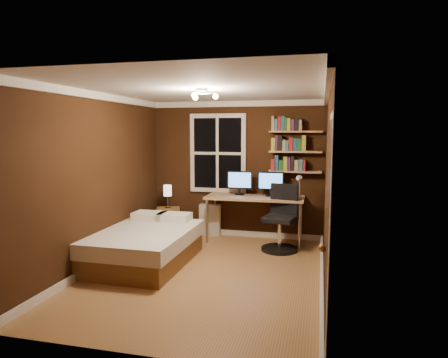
% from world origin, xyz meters
% --- Properties ---
extents(floor, '(4.20, 4.20, 0.00)m').
position_xyz_m(floor, '(0.00, 0.00, 0.00)').
color(floor, olive).
rests_on(floor, ground).
extents(wall_back, '(3.20, 0.04, 2.50)m').
position_xyz_m(wall_back, '(0.00, 2.10, 1.25)').
color(wall_back, black).
rests_on(wall_back, ground).
extents(wall_left, '(0.04, 4.20, 2.50)m').
position_xyz_m(wall_left, '(-1.60, 0.00, 1.25)').
color(wall_left, black).
rests_on(wall_left, ground).
extents(wall_right, '(0.04, 4.20, 2.50)m').
position_xyz_m(wall_right, '(1.60, 0.00, 1.25)').
color(wall_right, black).
rests_on(wall_right, ground).
extents(ceiling, '(3.20, 4.20, 0.02)m').
position_xyz_m(ceiling, '(0.00, 0.00, 2.50)').
color(ceiling, white).
rests_on(ceiling, wall_back).
extents(window, '(1.06, 0.06, 1.46)m').
position_xyz_m(window, '(-0.35, 2.06, 1.55)').
color(window, silver).
rests_on(window, wall_back).
extents(door, '(0.03, 0.82, 2.05)m').
position_xyz_m(door, '(1.59, -1.55, 1.02)').
color(door, black).
rests_on(door, ground).
extents(door_knob, '(0.06, 0.06, 0.06)m').
position_xyz_m(door_knob, '(1.55, -1.85, 1.00)').
color(door_knob, tan).
rests_on(door_knob, door).
extents(ceiling_fixture, '(0.44, 0.44, 0.18)m').
position_xyz_m(ceiling_fixture, '(0.00, -0.10, 2.40)').
color(ceiling_fixture, beige).
rests_on(ceiling_fixture, ceiling).
extents(bookshelf_lower, '(0.92, 0.22, 0.03)m').
position_xyz_m(bookshelf_lower, '(1.08, 1.98, 1.25)').
color(bookshelf_lower, '#A77851').
rests_on(bookshelf_lower, wall_back).
extents(books_row_lower, '(0.54, 0.16, 0.23)m').
position_xyz_m(books_row_lower, '(1.08, 1.98, 1.38)').
color(books_row_lower, maroon).
rests_on(books_row_lower, bookshelf_lower).
extents(bookshelf_middle, '(0.92, 0.22, 0.03)m').
position_xyz_m(bookshelf_middle, '(1.08, 1.98, 1.60)').
color(bookshelf_middle, '#A77851').
rests_on(bookshelf_middle, wall_back).
extents(books_row_middle, '(0.54, 0.16, 0.23)m').
position_xyz_m(books_row_middle, '(1.08, 1.98, 1.73)').
color(books_row_middle, '#1B557B').
rests_on(books_row_middle, bookshelf_middle).
extents(bookshelf_upper, '(0.92, 0.22, 0.03)m').
position_xyz_m(bookshelf_upper, '(1.08, 1.98, 1.95)').
color(bookshelf_upper, '#A77851').
rests_on(bookshelf_upper, wall_back).
extents(books_row_upper, '(0.54, 0.16, 0.23)m').
position_xyz_m(books_row_upper, '(1.08, 1.98, 2.08)').
color(books_row_upper, '#235327').
rests_on(books_row_upper, bookshelf_upper).
extents(bed, '(1.34, 1.86, 0.63)m').
position_xyz_m(bed, '(-1.00, 0.21, 0.27)').
color(bed, brown).
rests_on(bed, ground).
extents(nightstand, '(0.54, 0.54, 0.53)m').
position_xyz_m(nightstand, '(-1.22, 1.73, 0.27)').
color(nightstand, brown).
rests_on(nightstand, ground).
extents(bedside_lamp, '(0.15, 0.15, 0.44)m').
position_xyz_m(bedside_lamp, '(-1.22, 1.73, 0.75)').
color(bedside_lamp, white).
rests_on(bedside_lamp, nightstand).
extents(radiator, '(0.39, 0.14, 0.59)m').
position_xyz_m(radiator, '(-0.49, 1.99, 0.29)').
color(radiator, '#BCBCB7').
rests_on(radiator, ground).
extents(desk, '(1.72, 0.64, 0.82)m').
position_xyz_m(desk, '(0.40, 1.76, 0.76)').
color(desk, '#A77851').
rests_on(desk, ground).
extents(monitor_left, '(0.46, 0.12, 0.43)m').
position_xyz_m(monitor_left, '(0.11, 1.84, 1.03)').
color(monitor_left, black).
rests_on(monitor_left, desk).
extents(monitor_right, '(0.46, 0.12, 0.43)m').
position_xyz_m(monitor_right, '(0.67, 1.84, 1.03)').
color(monitor_right, black).
rests_on(monitor_right, desk).
extents(desk_lamp, '(0.14, 0.32, 0.44)m').
position_xyz_m(desk_lamp, '(1.18, 1.60, 1.04)').
color(desk_lamp, silver).
rests_on(desk_lamp, desk).
extents(office_chair, '(0.60, 0.60, 1.08)m').
position_xyz_m(office_chair, '(0.90, 1.36, 0.42)').
color(office_chair, black).
rests_on(office_chair, ground).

